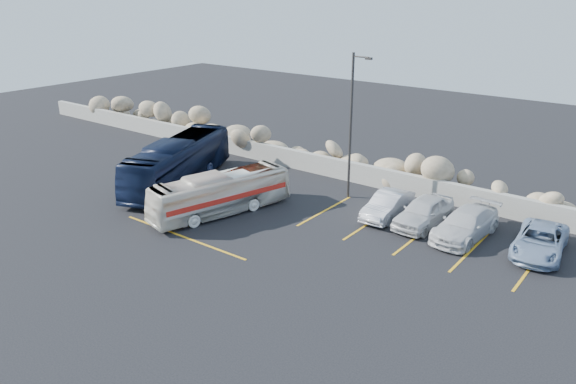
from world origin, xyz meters
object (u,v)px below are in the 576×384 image
Objects in this scene: tour_coach at (179,162)px; car_a at (424,212)px; vintage_bus at (220,194)px; car_d at (540,241)px; car_c at (466,224)px; car_b at (388,205)px; lamppost at (352,123)px.

car_a is at bearing -7.74° from tour_coach.
vintage_bus is at bearing -148.85° from car_a.
car_d is (5.46, 0.18, -0.11)m from car_a.
car_d is (3.28, 0.31, -0.06)m from car_c.
car_b is 0.88× the size of car_d.
lamppost is at bearing 169.18° from car_d.
lamppost is 8.12m from car_c.
car_a reaches higher than car_c.
car_c is at bearing 179.60° from car_d.
car_c is at bearing -9.74° from lamppost.
car_b reaches higher than car_d.
car_c is 1.04× the size of car_d.
lamppost is 6.23m from car_a.
car_a is (4.98, -1.10, -3.58)m from lamppost.
lamppost is at bearing 4.25° from tour_coach.
tour_coach is at bearing -155.85° from lamppost.
car_c is (16.48, 2.95, -0.71)m from tour_coach.
car_d is (19.75, 3.26, -0.77)m from tour_coach.
lamppost is 10.62m from tour_coach.
car_c reaches higher than car_b.
vintage_bus is 10.37m from car_a.
lamppost is 1.82× the size of car_d.
car_a is (9.12, 4.92, -0.36)m from vintage_bus.
vintage_bus is 1.77× the size of car_d.
car_b is (3.05, -1.21, -3.65)m from lamppost.
tour_coach reaches higher than car_b.
tour_coach is 20.04m from car_d.
car_b is at bearing -21.65° from lamppost.
vintage_bus is at bearing -147.96° from car_b.
vintage_bus is 12.29m from car_c.
car_a is at bearing 1.57° from car_b.
car_d is at bearing -10.53° from tour_coach.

